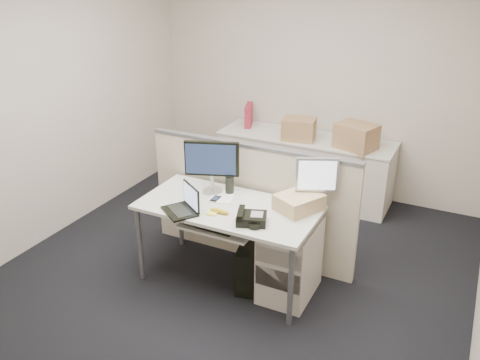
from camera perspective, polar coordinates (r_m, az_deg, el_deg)
The scene contains 26 objects.
floor at distance 4.62m, azimuth -1.25°, elevation -11.07°, with size 4.00×4.50×0.01m, color black.
wall_back at distance 6.01m, azimuth 8.78°, elevation 11.20°, with size 4.00×0.02×2.70m, color #B8AB9D.
wall_left at distance 5.21m, azimuth -21.51°, elevation 7.85°, with size 0.02×4.50×2.70m, color #B8AB9D.
desk at distance 4.27m, azimuth -1.33°, elevation -3.70°, with size 1.50×0.75×0.73m.
keyboard_tray at distance 4.16m, azimuth -2.47°, elevation -5.27°, with size 0.62×0.32×0.02m, color white.
drawer_pedestal at distance 4.29m, azimuth 5.64°, elevation -8.94°, with size 0.40×0.55×0.65m, color beige.
cubicle_partition at distance 4.68m, azimuth 1.21°, elevation -2.68°, with size 2.00×0.06×1.10m, color beige.
back_counter at distance 6.02m, azimuth 7.24°, elevation 1.39°, with size 2.00×0.60×0.72m, color beige.
monitor_main at distance 4.40m, azimuth -3.16°, elevation 1.44°, with size 0.47×0.18×0.47m, color black.
monitor_small at distance 4.20m, azimuth 8.58°, elevation -0.31°, with size 0.35×0.17×0.42m, color #B7B7BC.
laptop at distance 4.12m, azimuth -6.86°, elevation -2.27°, with size 0.29×0.22×0.22m, color black.
trackball at distance 3.92m, azimuth 1.66°, elevation -5.01°, with size 0.11×0.11×0.04m, color black.
desk_phone at distance 3.97m, azimuth 1.31°, elevation -4.36°, with size 0.23×0.19×0.07m, color black.
paper_stack at distance 4.39m, azimuth -2.00°, elevation -1.90°, with size 0.20×0.25×0.01m, color white.
sticky_pad at distance 4.12m, azimuth -3.11°, elevation -3.71°, with size 0.08×0.08×0.01m, color #FFEB41.
travel_mug at distance 4.43m, azimuth -1.17°, elevation -0.57°, with size 0.08×0.08×0.16m, color black.
banana at distance 4.12m, azimuth -2.30°, elevation -3.51°, with size 0.18×0.04×0.04m, color gold.
cellphone at distance 4.34m, azimuth -2.78°, elevation -2.16°, with size 0.06×0.12×0.02m, color black.
manila_folders at distance 4.18m, azimuth 6.64°, elevation -2.49°, with size 0.28×0.35×0.13m, color #CEB485.
keyboard at distance 4.14m, azimuth -3.36°, elevation -5.08°, with size 0.44×0.16×0.02m, color black.
pc_tower_desk at distance 4.44m, azimuth 1.12°, elevation -9.48°, with size 0.17×0.43×0.40m, color black.
pc_tower_spare_dark at distance 6.22m, azimuth -2.91°, elevation 0.80°, with size 0.18×0.44×0.41m, color black.
pc_tower_spare_silver at distance 6.34m, azimuth -4.88°, elevation 1.05°, with size 0.16×0.41×0.38m, color #B7B7BC.
cardboard_box_left at distance 5.76m, azimuth 6.62°, elevation 5.61°, with size 0.36×0.27×0.27m, color #97714F.
cardboard_box_right at distance 5.58m, azimuth 12.91°, elevation 4.70°, with size 0.40×0.31×0.29m, color #97714F.
red_binder at distance 6.21m, azimuth 1.00°, elevation 7.22°, with size 0.07×0.30×0.28m, color maroon.
Camera 1 is at (1.77, -3.35, 2.64)m, focal length 38.00 mm.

